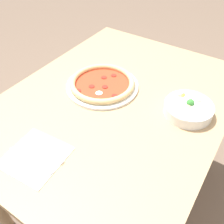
# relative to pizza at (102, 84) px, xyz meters

# --- Properties ---
(ground_plane) EXTENTS (8.00, 8.00, 0.00)m
(ground_plane) POSITION_rel_pizza_xyz_m (0.04, 0.10, -0.77)
(ground_plane) COLOR brown
(dining_table) EXTENTS (1.19, 0.91, 0.75)m
(dining_table) POSITION_rel_pizza_xyz_m (0.04, 0.10, -0.12)
(dining_table) COLOR tan
(dining_table) RESTS_ON ground_plane
(pizza) EXTENTS (0.33, 0.33, 0.04)m
(pizza) POSITION_rel_pizza_xyz_m (0.00, 0.00, 0.00)
(pizza) COLOR white
(pizza) RESTS_ON dining_table
(bowl) EXTENTS (0.20, 0.20, 0.07)m
(bowl) POSITION_rel_pizza_xyz_m (-0.05, 0.40, 0.01)
(bowl) COLOR white
(bowl) RESTS_ON dining_table
(napkin) EXTENTS (0.21, 0.21, 0.00)m
(napkin) POSITION_rel_pizza_xyz_m (0.46, 0.04, -0.02)
(napkin) COLOR white
(napkin) RESTS_ON dining_table
(fork) EXTENTS (0.02, 0.20, 0.00)m
(fork) POSITION_rel_pizza_xyz_m (0.43, 0.04, -0.01)
(fork) COLOR silver
(fork) RESTS_ON napkin
(knife) EXTENTS (0.02, 0.20, 0.01)m
(knife) POSITION_rel_pizza_xyz_m (0.48, 0.03, -0.01)
(knife) COLOR silver
(knife) RESTS_ON napkin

